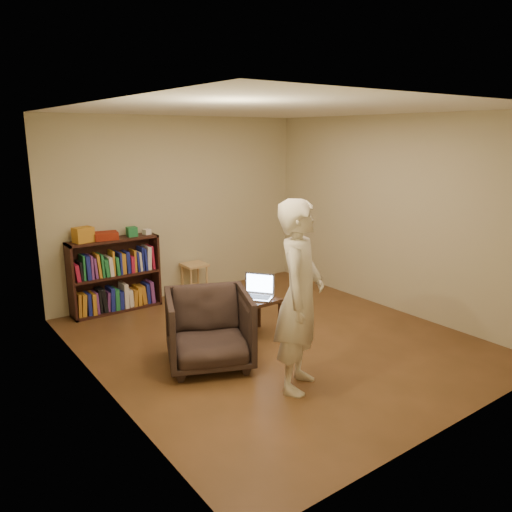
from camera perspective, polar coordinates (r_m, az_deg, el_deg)
floor at (r=5.92m, az=2.10°, el=-9.59°), size 4.50×4.50×0.00m
ceiling at (r=5.44m, az=2.34°, el=16.41°), size 4.50×4.50×0.00m
wall_back at (r=7.41m, az=-8.68°, el=5.49°), size 4.00×0.00×4.00m
wall_left at (r=4.60m, az=-17.73°, el=-0.07°), size 0.00×4.50×4.50m
wall_right at (r=6.94m, az=15.32°, el=4.60°), size 0.00×4.50×4.50m
bookshelf at (r=7.02m, az=-15.82°, el=-2.55°), size 1.20×0.30×1.00m
box_yellow at (r=6.75m, az=-19.14°, el=2.31°), size 0.26×0.21×0.19m
red_cloth at (r=6.83m, az=-16.78°, el=2.23°), size 0.33×0.27×0.10m
box_green at (r=6.95m, az=-14.01°, el=2.72°), size 0.14×0.14×0.13m
box_white at (r=7.04m, az=-12.38°, el=2.72°), size 0.11×0.11×0.07m
stool at (r=7.45m, az=-7.05°, el=-1.57°), size 0.34×0.34×0.49m
armchair at (r=5.21m, az=-5.40°, el=-8.31°), size 1.11×1.13×0.79m
side_table at (r=5.91m, az=-0.04°, el=-5.52°), size 0.47×0.47×0.48m
laptop at (r=5.88m, az=0.21°, el=-4.14°), size 0.43×0.45×0.27m
person at (r=4.60m, az=5.02°, el=-4.64°), size 0.78×0.73×1.80m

